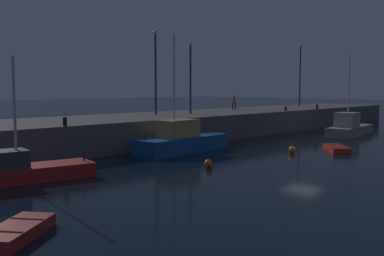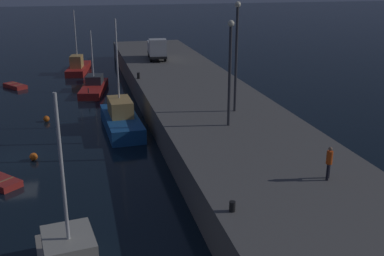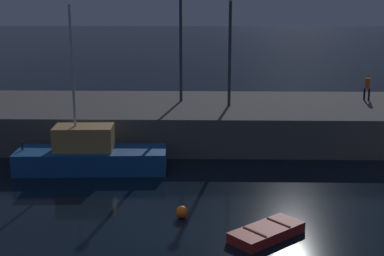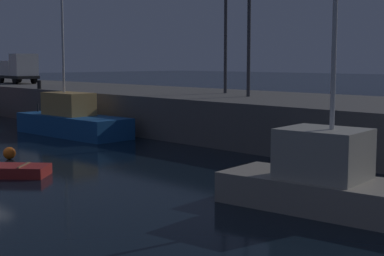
{
  "view_description": "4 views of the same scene",
  "coord_description": "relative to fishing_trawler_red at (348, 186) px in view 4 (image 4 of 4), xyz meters",
  "views": [
    {
      "loc": [
        -28.33,
        -16.42,
        4.91
      ],
      "look_at": [
        0.99,
        12.16,
        1.21
      ],
      "focal_mm": 41.58,
      "sensor_mm": 36.0,
      "label": 1
    },
    {
      "loc": [
        32.16,
        4.84,
        12.37
      ],
      "look_at": [
        -0.03,
        12.72,
        1.24
      ],
      "focal_mm": 43.48,
      "sensor_mm": 36.0,
      "label": 2
    },
    {
      "loc": [
        1.57,
        -20.7,
        9.29
      ],
      "look_at": [
        0.83,
        11.61,
        1.52
      ],
      "focal_mm": 51.11,
      "sensor_mm": 36.0,
      "label": 3
    },
    {
      "loc": [
        24.75,
        -10.55,
        4.39
      ],
      "look_at": [
        1.79,
        11.45,
        0.68
      ],
      "focal_mm": 54.46,
      "sensor_mm": 36.0,
      "label": 4
    }
  ],
  "objects": [
    {
      "name": "pier_quay",
      "position": [
        -16.04,
        11.12,
        0.36
      ],
      "size": [
        79.05,
        9.96,
        2.35
      ],
      "color": "#5B5956",
      "rests_on": "ground"
    },
    {
      "name": "fishing_trawler_red",
      "position": [
        0.0,
        0.0,
        0.0
      ],
      "size": [
        8.49,
        3.51,
        8.33
      ],
      "color": "gray",
      "rests_on": "ground"
    },
    {
      "name": "fishing_boat_orange",
      "position": [
        -20.7,
        3.88,
        0.08
      ],
      "size": [
        8.24,
        2.99,
        8.92
      ],
      "color": "#195193",
      "rests_on": "ground"
    },
    {
      "name": "dinghy_orange_near",
      "position": [
        -11.96,
        -4.54,
        -0.61
      ],
      "size": [
        3.26,
        3.1,
        0.45
      ],
      "color": "#B22823",
      "rests_on": "ground"
    },
    {
      "name": "mooring_buoy_mid",
      "position": [
        -15.4,
        -2.7,
        -0.54
      ],
      "size": [
        0.55,
        0.55,
        0.55
      ],
      "primitive_type": "sphere",
      "color": "orange",
      "rests_on": "ground"
    },
    {
      "name": "lamp_post_west",
      "position": [
        -16.06,
        12.08,
        6.24
      ],
      "size": [
        0.44,
        0.44,
        8.08
      ],
      "color": "#38383D",
      "rests_on": "pier_quay"
    },
    {
      "name": "lamp_post_east",
      "position": [
        -12.85,
        10.54,
        5.74
      ],
      "size": [
        0.44,
        0.44,
        7.12
      ],
      "color": "#38383D",
      "rests_on": "pier_quay"
    },
    {
      "name": "utility_truck",
      "position": [
        -39.29,
        10.07,
        2.83
      ],
      "size": [
        5.39,
        2.42,
        2.61
      ],
      "color": "black",
      "rests_on": "pier_quay"
    },
    {
      "name": "bollard_central",
      "position": [
        -29.04,
        6.47,
        1.84
      ],
      "size": [
        0.28,
        0.28,
        0.61
      ],
      "primitive_type": "cylinder",
      "color": "black",
      "rests_on": "pier_quay"
    }
  ]
}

